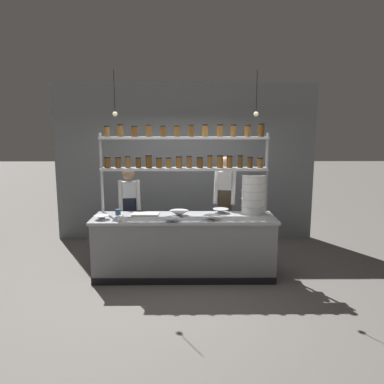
{
  "coord_description": "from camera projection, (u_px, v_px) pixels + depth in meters",
  "views": [
    {
      "loc": [
        0.06,
        -5.46,
        2.23
      ],
      "look_at": [
        0.12,
        0.2,
        1.26
      ],
      "focal_mm": 35.0,
      "sensor_mm": 36.0,
      "label": 1
    }
  ],
  "objects": [
    {
      "name": "back_wall",
      "position": [
        185.0,
        163.0,
        7.45
      ],
      "size": [
        5.13,
        0.12,
        3.09
      ],
      "primitive_type": "cube",
      "color": "gray",
      "rests_on": "ground_plane"
    },
    {
      "name": "prep_bowl_center_back",
      "position": [
        172.0,
        220.0,
        5.29
      ],
      "size": [
        0.23,
        0.23,
        0.06
      ],
      "color": "#B2B7BC",
      "rests_on": "prep_counter"
    },
    {
      "name": "spice_shelf_unit",
      "position": [
        185.0,
        156.0,
        5.77
      ],
      "size": [
        2.61,
        0.28,
        2.3
      ],
      "color": "#B7BABF",
      "rests_on": "ground_plane"
    },
    {
      "name": "chef_left",
      "position": [
        130.0,
        208.0,
        6.28
      ],
      "size": [
        0.4,
        0.32,
        1.58
      ],
      "rotation": [
        0.0,
        0.0,
        0.18
      ],
      "color": "black",
      "rests_on": "ground_plane"
    },
    {
      "name": "prep_bowl_near_left",
      "position": [
        212.0,
        218.0,
        5.4
      ],
      "size": [
        0.24,
        0.24,
        0.07
      ],
      "color": "silver",
      "rests_on": "prep_counter"
    },
    {
      "name": "prep_bowl_far_left",
      "position": [
        179.0,
        213.0,
        5.65
      ],
      "size": [
        0.29,
        0.29,
        0.08
      ],
      "color": "white",
      "rests_on": "prep_counter"
    },
    {
      "name": "chef_center",
      "position": [
        225.0,
        201.0,
        6.26
      ],
      "size": [
        0.4,
        0.34,
        1.77
      ],
      "rotation": [
        0.0,
        0.0,
        -0.21
      ],
      "color": "black",
      "rests_on": "ground_plane"
    },
    {
      "name": "container_stack",
      "position": [
        254.0,
        194.0,
        5.78
      ],
      "size": [
        0.38,
        0.38,
        0.6
      ],
      "color": "white",
      "rests_on": "prep_counter"
    },
    {
      "name": "pendant_light_row",
      "position": [
        186.0,
        112.0,
        5.34
      ],
      "size": [
        2.09,
        0.07,
        0.64
      ],
      "color": "black"
    },
    {
      "name": "serving_cup_front",
      "position": [
        121.0,
        219.0,
        5.3
      ],
      "size": [
        0.09,
        0.09,
        0.09
      ],
      "color": "silver",
      "rests_on": "prep_counter"
    },
    {
      "name": "prep_bowl_center_front",
      "position": [
        221.0,
        211.0,
        5.84
      ],
      "size": [
        0.25,
        0.25,
        0.07
      ],
      "color": "silver",
      "rests_on": "prep_counter"
    },
    {
      "name": "ground_plane",
      "position": [
        184.0,
        275.0,
        5.75
      ],
      "size": [
        40.0,
        40.0,
        0.0
      ],
      "primitive_type": "plane",
      "color": "slate"
    },
    {
      "name": "serving_cup_by_board",
      "position": [
        118.0,
        212.0,
        5.71
      ],
      "size": [
        0.08,
        0.08,
        0.09
      ],
      "color": "#334C70",
      "rests_on": "prep_counter"
    },
    {
      "name": "cutting_board",
      "position": [
        145.0,
        214.0,
        5.7
      ],
      "size": [
        0.4,
        0.26,
        0.02
      ],
      "color": "silver",
      "rests_on": "prep_counter"
    },
    {
      "name": "prep_bowl_near_right",
      "position": [
        101.0,
        217.0,
        5.43
      ],
      "size": [
        0.22,
        0.22,
        0.06
      ],
      "color": "white",
      "rests_on": "prep_counter"
    },
    {
      "name": "prep_counter",
      "position": [
        184.0,
        246.0,
        5.67
      ],
      "size": [
        2.73,
        0.76,
        0.92
      ],
      "color": "gray",
      "rests_on": "ground_plane"
    }
  ]
}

